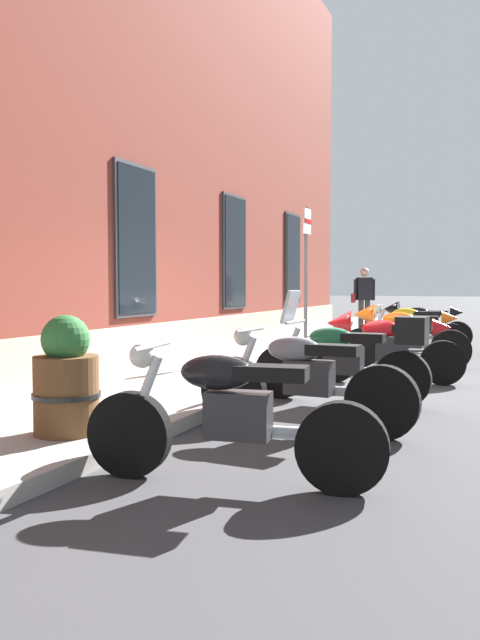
{
  "coord_description": "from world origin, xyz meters",
  "views": [
    {
      "loc": [
        -9.0,
        -2.83,
        1.37
      ],
      "look_at": [
        -1.22,
        0.56,
        0.9
      ],
      "focal_mm": 35.8,
      "sensor_mm": 36.0,
      "label": 1
    }
  ],
  "objects": [
    {
      "name": "pedestrian_dark_jacket",
      "position": [
        7.76,
        0.89,
        1.08
      ],
      "size": [
        0.46,
        0.58,
        1.68
      ],
      "color": "#38332D",
      "rests_on": "sidewalk"
    },
    {
      "name": "motorcycle_orange_sport",
      "position": [
        1.56,
        -1.08,
        0.57
      ],
      "size": [
        0.62,
        2.08,
        1.06
      ],
      "color": "black",
      "rests_on": "ground_plane"
    },
    {
      "name": "motorcycle_grey_naked",
      "position": [
        -3.35,
        -1.0,
        0.48
      ],
      "size": [
        0.62,
        2.13,
        0.96
      ],
      "color": "black",
      "rests_on": "ground_plane"
    },
    {
      "name": "sidewalk",
      "position": [
        0.0,
        1.49,
        0.07
      ],
      "size": [
        29.95,
        2.99,
        0.14
      ],
      "primitive_type": "cube",
      "color": "gray",
      "rests_on": "ground_plane"
    },
    {
      "name": "motorcycle_black_naked",
      "position": [
        -5.09,
        -1.04,
        0.48
      ],
      "size": [
        0.65,
        2.11,
        0.96
      ],
      "color": "black",
      "rests_on": "ground_plane"
    },
    {
      "name": "motorcycle_green_touring",
      "position": [
        -1.79,
        -1.06,
        0.55
      ],
      "size": [
        0.62,
        2.09,
        1.31
      ],
      "color": "black",
      "rests_on": "ground_plane"
    },
    {
      "name": "motorcycle_black_sport",
      "position": [
        5.06,
        -0.89,
        0.56
      ],
      "size": [
        0.62,
        2.06,
        1.02
      ],
      "color": "black",
      "rests_on": "ground_plane"
    },
    {
      "name": "barrel_planter",
      "position": [
        -4.77,
        0.58,
        0.57
      ],
      "size": [
        0.56,
        0.56,
        0.99
      ],
      "color": "brown",
      "rests_on": "sidewalk"
    },
    {
      "name": "ground_plane",
      "position": [
        0.0,
        0.0,
        0.0
      ],
      "size": [
        140.0,
        140.0,
        0.0
      ],
      "primitive_type": "plane",
      "color": "#38383A"
    },
    {
      "name": "parking_sign",
      "position": [
        1.77,
        0.59,
        1.81
      ],
      "size": [
        0.36,
        0.07,
        2.6
      ],
      "color": "#4C4C51",
      "rests_on": "sidewalk"
    },
    {
      "name": "motorcycle_red_sport",
      "position": [
        -0.13,
        -1.12,
        0.55
      ],
      "size": [
        0.72,
        2.05,
        1.01
      ],
      "color": "black",
      "rests_on": "ground_plane"
    },
    {
      "name": "motorcycle_yellow_naked",
      "position": [
        3.35,
        -0.97,
        0.49
      ],
      "size": [
        0.68,
        2.1,
        1.0
      ],
      "color": "black",
      "rests_on": "ground_plane"
    }
  ]
}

